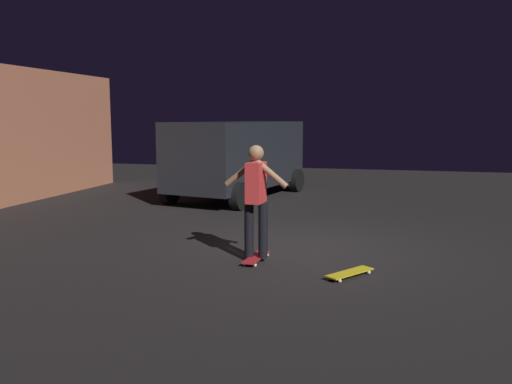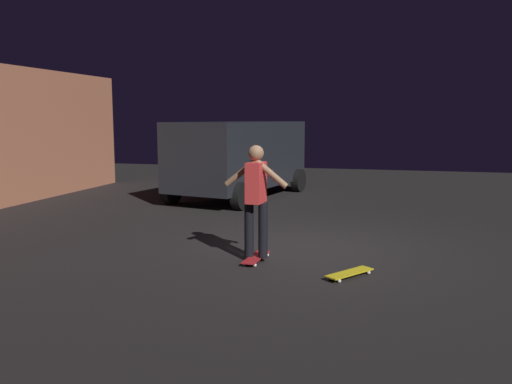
{
  "view_description": "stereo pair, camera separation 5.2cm",
  "coord_description": "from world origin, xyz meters",
  "px_view_note": "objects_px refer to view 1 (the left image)",
  "views": [
    {
      "loc": [
        -8.43,
        -1.36,
        2.14
      ],
      "look_at": [
        -0.93,
        0.55,
        1.05
      ],
      "focal_mm": 37.18,
      "sensor_mm": 36.0,
      "label": 1
    },
    {
      "loc": [
        -8.42,
        -1.41,
        2.14
      ],
      "look_at": [
        -0.93,
        0.55,
        1.05
      ],
      "focal_mm": 37.18,
      "sensor_mm": 36.0,
      "label": 2
    }
  ],
  "objects_px": {
    "skateboard_spare": "(350,273)",
    "skateboard_ridden": "(256,258)",
    "parked_van": "(238,154)",
    "skater": "(256,193)"
  },
  "relations": [
    {
      "from": "skateboard_spare",
      "to": "skateboard_ridden",
      "type": "bearing_deg",
      "value": 72.21
    },
    {
      "from": "skateboard_ridden",
      "to": "skateboard_spare",
      "type": "relative_size",
      "value": 1.06
    },
    {
      "from": "skateboard_ridden",
      "to": "skateboard_spare",
      "type": "height_order",
      "value": "same"
    },
    {
      "from": "parked_van",
      "to": "skateboard_spare",
      "type": "relative_size",
      "value": 6.55
    },
    {
      "from": "parked_van",
      "to": "skateboard_spare",
      "type": "height_order",
      "value": "parked_van"
    },
    {
      "from": "parked_van",
      "to": "skateboard_spare",
      "type": "xyz_separation_m",
      "value": [
        -6.59,
        -3.49,
        -1.11
      ]
    },
    {
      "from": "skateboard_ridden",
      "to": "skater",
      "type": "distance_m",
      "value": 0.98
    },
    {
      "from": "parked_van",
      "to": "skateboard_ridden",
      "type": "distance_m",
      "value": 6.56
    },
    {
      "from": "skateboard_spare",
      "to": "skater",
      "type": "xyz_separation_m",
      "value": [
        0.46,
        1.43,
        0.98
      ]
    },
    {
      "from": "parked_van",
      "to": "skateboard_ridden",
      "type": "bearing_deg",
      "value": -161.43
    }
  ]
}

